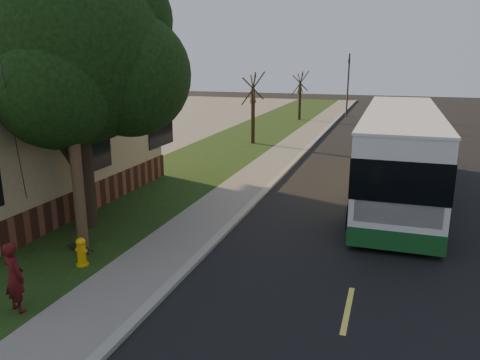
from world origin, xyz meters
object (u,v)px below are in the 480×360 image
skateboard_main (90,221)px  distant_car (381,116)px  utility_pole (68,79)px  bare_tree_near (253,109)px  bare_tree_far (300,96)px  skateboard_spare (80,248)px  dumpster (75,157)px  leafy_tree (78,57)px  traffic_signal (348,81)px  skateboarder (14,277)px  transit_bus (399,151)px  fire_hydrant (81,252)px

skateboard_main → distant_car: 28.33m
utility_pole → bare_tree_near: (-0.19, 17.01, -2.48)m
bare_tree_far → distant_car: 6.79m
skateboard_spare → dumpster: (-6.26, 8.09, 0.48)m
bare_tree_far → skateboard_spare: (-0.24, -29.22, -1.87)m
leafy_tree → bare_tree_far: 27.56m
traffic_signal → skateboard_main: size_ratio=6.31×
bare_tree_far → distant_car: (6.65, -0.10, -1.34)m
leafy_tree → skateboarder: 6.77m
leafy_tree → skateboard_main: size_ratio=8.95×
transit_bus → distant_car: (-1.24, 20.74, -1.09)m
bare_tree_near → transit_bus: bearing=-46.5°
utility_pole → distant_car: (6.96, 28.90, -3.97)m
distant_car → dumpster: bearing=-127.4°
transit_bus → distant_car: size_ratio=3.12×
transit_bus → bare_tree_near: bearing=133.5°
utility_pole → leafy_tree: 1.94m
bare_tree_near → skateboarder: (1.00, -20.27, -1.32)m
traffic_signal → fire_hydrant: bearing=-95.2°
fire_hydrant → distant_car: size_ratio=0.19×
skateboarder → skateboard_spare: skateboarder is taller
leafy_tree → skateboard_main: bearing=154.6°
leafy_tree → transit_bus: leafy_tree is taller
skateboard_spare → dumpster: dumpster is taller
bare_tree_near → skateboard_main: 15.43m
dumpster → transit_bus: bearing=1.2°
skateboard_main → skateboard_spare: bearing=-60.9°
distant_car → skateboarder: bearing=-106.3°
utility_pole → dumpster: utility_pole is taller
dumpster → distant_car: size_ratio=0.35×
skateboard_spare → dumpster: 10.24m
bare_tree_far → dumpster: (-6.50, -21.14, -1.39)m
traffic_signal → transit_bus: 25.27m
leafy_tree → skateboarder: (1.67, -4.92, -4.34)m
skateboard_spare → leafy_tree: bearing=116.5°
utility_pole → distant_car: bearing=76.5°
leafy_tree → utility_pole: bearing=-62.4°
traffic_signal → bare_tree_far: bearing=-131.2°
bare_tree_near → bare_tree_far: 12.01m
dumpster → leafy_tree: bearing=-49.4°
utility_pole → skateboard_main: 4.93m
leafy_tree → distant_car: (7.82, 27.25, -4.50)m
skateboard_spare → bare_tree_near: bearing=90.9°
skateboard_main → dumpster: 8.05m
skateboard_main → utility_pole: bearing=-59.5°
fire_hydrant → dumpster: dumpster is taller
traffic_signal → skateboard_spare: 33.57m
traffic_signal → skateboard_main: bearing=-98.8°
skateboard_main → skateboard_spare: size_ratio=0.93×
skateboard_main → distant_car: size_ratio=0.22×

